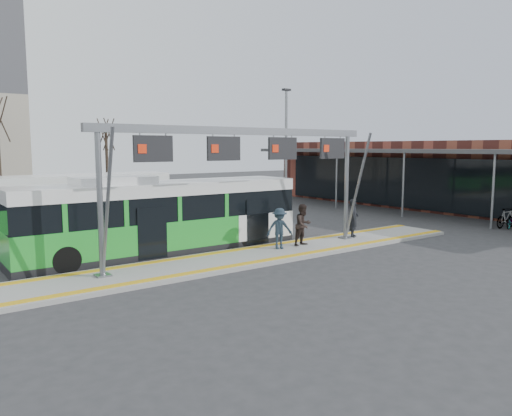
# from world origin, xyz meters

# --- Properties ---
(ground) EXTENTS (120.00, 120.00, 0.00)m
(ground) POSITION_xyz_m (0.00, 0.00, 0.00)
(ground) COLOR #2D2D30
(ground) RESTS_ON ground
(platform_main) EXTENTS (22.00, 3.00, 0.15)m
(platform_main) POSITION_xyz_m (0.00, 0.00, 0.07)
(platform_main) COLOR gray
(platform_main) RESTS_ON ground
(platform_second) EXTENTS (20.00, 3.00, 0.15)m
(platform_second) POSITION_xyz_m (-4.00, 8.00, 0.07)
(platform_second) COLOR gray
(platform_second) RESTS_ON ground
(tactile_main) EXTENTS (22.00, 2.65, 0.02)m
(tactile_main) POSITION_xyz_m (0.00, 0.00, 0.16)
(tactile_main) COLOR gold
(tactile_main) RESTS_ON platform_main
(tactile_second) EXTENTS (20.00, 0.35, 0.02)m
(tactile_second) POSITION_xyz_m (-4.00, 9.15, 0.16)
(tactile_second) COLOR gold
(tactile_second) RESTS_ON platform_second
(gantry) EXTENTS (13.00, 1.68, 5.20)m
(gantry) POSITION_xyz_m (-0.35, 0.25, 4.30)
(gantry) COLOR slate
(gantry) RESTS_ON platform_main
(station_building) EXTENTS (11.50, 32.00, 5.00)m
(station_building) POSITION_xyz_m (21.83, 4.00, 2.53)
(station_building) COLOR brown
(station_building) RESTS_ON ground
(hero_bus) EXTENTS (12.39, 2.78, 3.40)m
(hero_bus) POSITION_xyz_m (-2.95, 3.02, 1.55)
(hero_bus) COLOR black
(hero_bus) RESTS_ON ground
(bg_bus_green) EXTENTS (12.36, 3.22, 3.06)m
(bg_bus_green) POSITION_xyz_m (-4.98, 11.39, 1.51)
(bg_bus_green) COLOR black
(bg_bus_green) RESTS_ON ground
(passenger_a) EXTENTS (0.82, 0.76, 1.87)m
(passenger_a) POSITION_xyz_m (6.11, 0.34, 1.09)
(passenger_a) COLOR black
(passenger_a) RESTS_ON platform_main
(passenger_b) EXTENTS (1.00, 0.82, 1.87)m
(passenger_b) POSITION_xyz_m (2.68, 0.23, 1.09)
(passenger_b) COLOR black
(passenger_b) RESTS_ON platform_main
(passenger_c) EXTENTS (1.32, 1.05, 1.78)m
(passenger_c) POSITION_xyz_m (1.33, 0.26, 1.04)
(passenger_c) COLOR #1F2D38
(passenger_c) RESTS_ON platform_main
(bicycle_c) EXTENTS (1.80, 0.94, 0.90)m
(bicycle_c) POSITION_xyz_m (15.96, -2.54, 0.45)
(bicycle_c) COLOR gray
(bicycle_c) RESTS_ON ground
(bicycle_d) EXTENTS (1.89, 0.64, 1.12)m
(bicycle_d) POSITION_xyz_m (15.83, -2.31, 0.56)
(bicycle_d) COLOR gray
(bicycle_d) RESTS_ON ground
(tree_mid) EXTENTS (1.40, 1.40, 7.54)m
(tree_mid) POSITION_xyz_m (4.99, 31.05, 5.72)
(tree_mid) COLOR #382B21
(tree_mid) RESTS_ON ground
(lamp_east) EXTENTS (0.50, 0.25, 7.91)m
(lamp_east) POSITION_xyz_m (6.73, 6.29, 4.20)
(lamp_east) COLOR slate
(lamp_east) RESTS_ON ground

